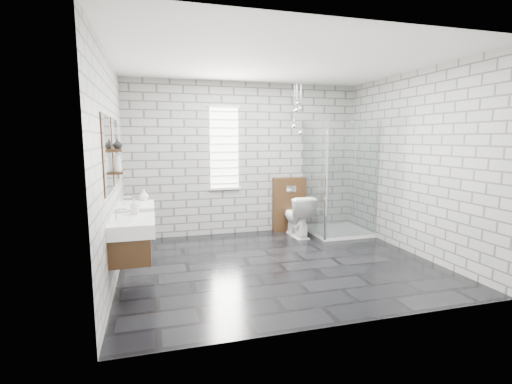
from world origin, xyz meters
name	(u,v)px	position (x,y,z in m)	size (l,w,h in m)	color
floor	(278,264)	(0.00, 0.00, -0.01)	(4.20, 3.60, 0.02)	black
ceiling	(280,60)	(0.00, 0.00, 2.71)	(4.20, 3.60, 0.02)	white
wall_back	(246,159)	(0.00, 1.81, 1.35)	(4.20, 0.02, 2.70)	#9F9F9A
wall_front	(347,181)	(0.00, -1.81, 1.35)	(4.20, 0.02, 2.70)	#9F9F9A
wall_left	(111,170)	(-2.11, 0.00, 1.35)	(0.02, 3.60, 2.70)	#9F9F9A
wall_right	(413,163)	(2.11, 0.00, 1.35)	(0.02, 3.60, 2.70)	#9F9F9A
vanity_left	(129,228)	(-1.91, -0.54, 0.76)	(0.47, 0.70, 1.57)	#442A15
vanity_right	(133,211)	(-1.91, 0.40, 0.76)	(0.47, 0.70, 1.57)	#442A15
shelf_lower	(118,172)	(-2.03, -0.05, 1.32)	(0.14, 0.30, 0.03)	#442A15
shelf_upper	(117,150)	(-2.03, -0.05, 1.58)	(0.14, 0.30, 0.03)	#442A15
window	(224,148)	(-0.40, 1.78, 1.55)	(0.56, 0.05, 1.48)	white
cistern_panel	(289,204)	(0.80, 1.70, 0.50)	(0.60, 0.20, 1.00)	#442A15
flush_plate	(291,189)	(0.80, 1.60, 0.80)	(0.18, 0.01, 0.12)	silver
shower_enclosure	(336,207)	(1.50, 1.18, 0.50)	(1.00, 1.00, 2.03)	white
pendant_cluster	(297,116)	(0.81, 1.38, 2.10)	(0.22, 0.23, 0.93)	silver
toilet	(297,216)	(0.80, 1.28, 0.36)	(0.41, 0.71, 0.73)	white
soap_bottle_a	(134,207)	(-1.85, -0.28, 0.94)	(0.08, 0.08, 0.18)	#B2B2B2
soap_bottle_b	(144,195)	(-1.76, 0.72, 0.93)	(0.12, 0.12, 0.16)	#B2B2B2
soap_bottle_c	(117,162)	(-2.02, -0.15, 1.44)	(0.08, 0.08, 0.22)	#B2B2B2
vase	(118,144)	(-2.02, 0.02, 1.65)	(0.11, 0.11, 0.11)	#B2B2B2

